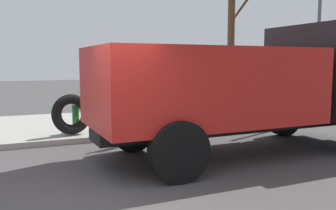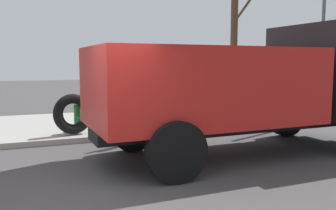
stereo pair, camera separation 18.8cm
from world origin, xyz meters
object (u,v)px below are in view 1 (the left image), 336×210
loose_tire (72,114)px  bare_tree (232,32)px  stop_sign (182,79)px  street_light_pole (318,43)px  dump_truck_red (253,84)px  fire_hydrant (76,117)px

loose_tire → bare_tree: bearing=9.9°
stop_sign → street_light_pole: street_light_pole is taller
street_light_pole → dump_truck_red: bearing=-148.7°
stop_sign → street_light_pole: 5.60m
stop_sign → dump_truck_red: 2.82m
stop_sign → dump_truck_red: bearing=-80.0°
fire_hydrant → stop_sign: bearing=-9.9°
loose_tire → dump_truck_red: 4.82m
stop_sign → street_light_pole: bearing=2.7°
loose_tire → bare_tree: 6.25m
stop_sign → bare_tree: 3.20m
loose_tire → stop_sign: (3.16, -0.24, 0.90)m
loose_tire → fire_hydrant: bearing=61.2°
street_light_pole → stop_sign: bearing=-177.3°
dump_truck_red → bare_tree: size_ratio=1.13×
fire_hydrant → bare_tree: bearing=7.3°
stop_sign → dump_truck_red: (0.49, -2.78, 0.01)m
dump_truck_red → stop_sign: bearing=100.0°
dump_truck_red → bare_tree: bearing=63.3°
stop_sign → bare_tree: bare_tree is taller
fire_hydrant → bare_tree: 6.12m
fire_hydrant → loose_tire: 0.34m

